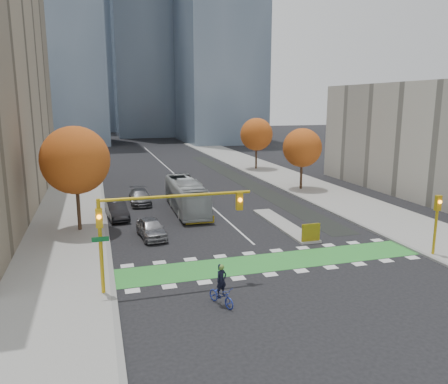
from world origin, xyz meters
TOP-DOWN VIEW (x-y plane):
  - ground at (0.00, 0.00)m, footprint 300.00×300.00m
  - sidewalk_west at (-13.50, 20.00)m, footprint 7.00×120.00m
  - sidewalk_east at (13.50, 20.00)m, footprint 7.00×120.00m
  - curb_west at (-10.00, 20.00)m, footprint 0.30×120.00m
  - curb_east at (10.00, 20.00)m, footprint 0.30×120.00m
  - bike_crossing at (0.00, 1.50)m, footprint 20.00×3.00m
  - centre_line at (0.00, 40.00)m, footprint 0.15×70.00m
  - bike_lane_paint at (7.50, 30.00)m, footprint 2.50×50.00m
  - median_island at (4.00, 9.00)m, footprint 1.60×10.00m
  - hazard_board at (4.00, 4.20)m, footprint 1.40×0.12m
  - tower_ne at (20.00, 85.00)m, footprint 18.00×24.00m
  - tower_far at (-4.00, 140.00)m, footprint 26.00×26.00m
  - tree_west at (-12.00, 12.00)m, footprint 5.20×5.20m
  - tree_east_near at (12.00, 22.00)m, footprint 4.40×4.40m
  - tree_east_far at (12.50, 38.00)m, footprint 4.80×4.80m
  - traffic_signal_west at (-7.93, -0.51)m, footprint 8.53×0.56m
  - traffic_signal_east at (10.50, -0.51)m, footprint 0.35×0.43m
  - cyclist at (-4.86, -3.36)m, footprint 1.33×1.97m
  - bus at (-2.66, 16.00)m, footprint 2.69×10.59m
  - parked_car_a at (-6.82, 8.79)m, footprint 2.15×4.46m
  - parked_car_b at (-9.00, 14.95)m, footprint 2.02×4.58m
  - parked_car_c at (-6.50, 20.11)m, footprint 2.08×4.93m

SIDE VIEW (x-z plane):
  - ground at x=0.00m, z-range 0.00..0.00m
  - centre_line at x=0.00m, z-range 0.00..0.01m
  - bike_lane_paint at x=7.50m, z-range 0.00..0.01m
  - bike_crossing at x=0.00m, z-range 0.00..0.01m
  - sidewalk_west at x=-13.50m, z-range 0.00..0.15m
  - sidewalk_east at x=13.50m, z-range 0.00..0.15m
  - curb_west at x=-10.00m, z-range -0.01..0.15m
  - curb_east at x=10.00m, z-range -0.01..0.15m
  - median_island at x=4.00m, z-range 0.00..0.16m
  - parked_car_c at x=-6.50m, z-range 0.00..1.42m
  - cyclist at x=-4.86m, z-range -0.36..1.79m
  - parked_car_b at x=-9.00m, z-range 0.00..1.46m
  - parked_car_a at x=-6.82m, z-range 0.00..1.47m
  - hazard_board at x=4.00m, z-range 0.15..1.45m
  - bus at x=-2.66m, z-range 0.00..2.94m
  - traffic_signal_east at x=10.50m, z-range 0.68..4.78m
  - traffic_signal_west at x=-7.93m, z-range 1.43..6.63m
  - tree_east_near at x=12.00m, z-range 1.33..8.40m
  - tree_east_far at x=12.50m, z-range 1.42..9.07m
  - tree_west at x=-12.00m, z-range 1.50..9.73m
  - tower_ne at x=20.00m, z-range 0.00..60.00m
  - tower_far at x=-4.00m, z-range 0.00..80.00m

